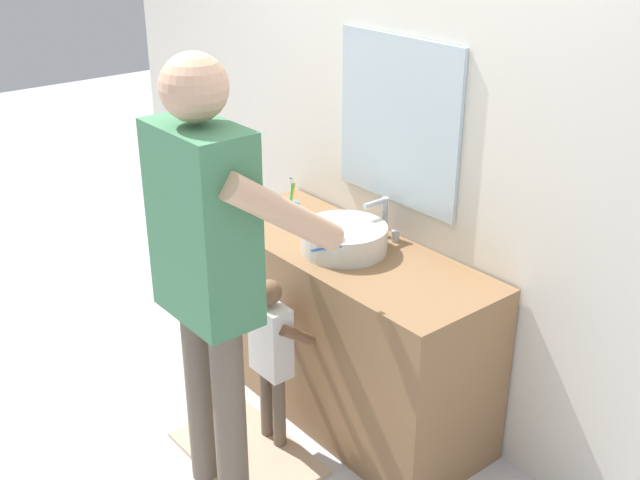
% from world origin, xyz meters
% --- Properties ---
extents(ground_plane, '(14.00, 14.00, 0.00)m').
position_xyz_m(ground_plane, '(0.00, 0.00, 0.00)').
color(ground_plane, silver).
extents(back_wall, '(4.40, 0.10, 2.70)m').
position_xyz_m(back_wall, '(0.00, 0.62, 1.35)').
color(back_wall, silver).
rests_on(back_wall, ground).
extents(vanity_cabinet, '(1.39, 0.54, 0.81)m').
position_xyz_m(vanity_cabinet, '(0.00, 0.30, 0.40)').
color(vanity_cabinet, olive).
rests_on(vanity_cabinet, ground).
extents(sink_basin, '(0.36, 0.36, 0.11)m').
position_xyz_m(sink_basin, '(0.00, 0.28, 0.86)').
color(sink_basin, silver).
rests_on(sink_basin, vanity_cabinet).
extents(faucet, '(0.18, 0.14, 0.18)m').
position_xyz_m(faucet, '(0.00, 0.50, 0.89)').
color(faucet, '#B7BABF').
rests_on(faucet, vanity_cabinet).
extents(toothbrush_cup, '(0.07, 0.07, 0.21)m').
position_xyz_m(toothbrush_cup, '(-0.38, 0.29, 0.86)').
color(toothbrush_cup, '#4C8EB2').
rests_on(toothbrush_cup, vanity_cabinet).
extents(bath_mat, '(0.64, 0.40, 0.02)m').
position_xyz_m(bath_mat, '(0.00, -0.25, 0.01)').
color(bath_mat, '#CCAD8E').
rests_on(bath_mat, ground).
extents(child_toddler, '(0.24, 0.24, 0.79)m').
position_xyz_m(child_toddler, '(0.00, -0.10, 0.47)').
color(child_toddler, '#6B5B4C').
rests_on(child_toddler, ground).
extents(adult_parent, '(0.54, 0.57, 1.74)m').
position_xyz_m(adult_parent, '(0.09, -0.42, 1.04)').
color(adult_parent, '#6B5B4C').
rests_on(adult_parent, ground).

